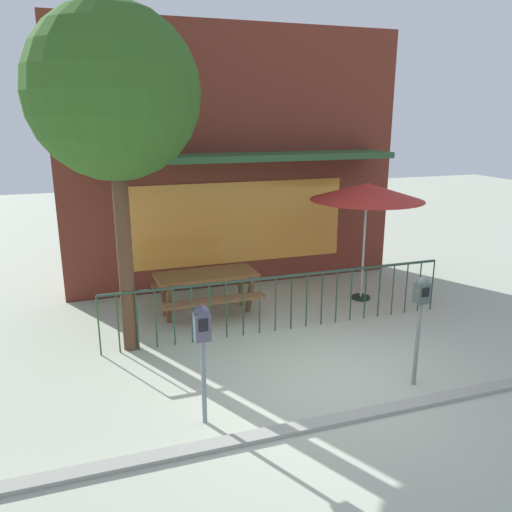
{
  "coord_description": "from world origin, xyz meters",
  "views": [
    {
      "loc": [
        -2.97,
        -5.59,
        3.5
      ],
      "look_at": [
        -0.35,
        2.19,
        1.23
      ],
      "focal_mm": 35.52,
      "sensor_mm": 36.0,
      "label": 1
    }
  ],
  "objects": [
    {
      "name": "parking_meter_near",
      "position": [
        1.01,
        -0.45,
        1.18
      ],
      "size": [
        0.18,
        0.17,
        1.52
      ],
      "color": "gray",
      "rests_on": "ground"
    },
    {
      "name": "ground",
      "position": [
        0.0,
        0.0,
        0.0
      ],
      "size": [
        40.0,
        40.0,
        0.0
      ],
      "primitive_type": "plane",
      "color": "#A7AF9A"
    },
    {
      "name": "pub_storefront",
      "position": [
        0.0,
        4.57,
        2.62
      ],
      "size": [
        7.06,
        1.5,
        5.26
      ],
      "color": "#3D2612",
      "rests_on": "ground"
    },
    {
      "name": "patio_fence_front",
      "position": [
        0.0,
        1.79,
        0.66
      ],
      "size": [
        5.96,
        0.04,
        0.97
      ],
      "color": "#273F32",
      "rests_on": "ground"
    },
    {
      "name": "picnic_table_left",
      "position": [
        -1.05,
        2.91,
        0.61
      ],
      "size": [
        1.84,
        1.42,
        0.79
      ],
      "color": "brown",
      "rests_on": "ground"
    },
    {
      "name": "patio_umbrella",
      "position": [
        2.02,
        2.71,
        2.12
      ],
      "size": [
        2.14,
        2.14,
        2.3
      ],
      "color": "black",
      "rests_on": "ground"
    },
    {
      "name": "curb_edge",
      "position": [
        0.0,
        -0.92,
        0.0
      ],
      "size": [
        9.89,
        0.2,
        0.11
      ],
      "primitive_type": "cube",
      "color": "gray",
      "rests_on": "ground"
    },
    {
      "name": "street_tree",
      "position": [
        -2.51,
        1.89,
        3.78
      ],
      "size": [
        2.4,
        2.4,
        5.01
      ],
      "color": "#533623",
      "rests_on": "ground"
    },
    {
      "name": "parking_meter_far",
      "position": [
        -1.87,
        -0.42,
        1.14
      ],
      "size": [
        0.18,
        0.17,
        1.48
      ],
      "color": "slate",
      "rests_on": "ground"
    }
  ]
}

